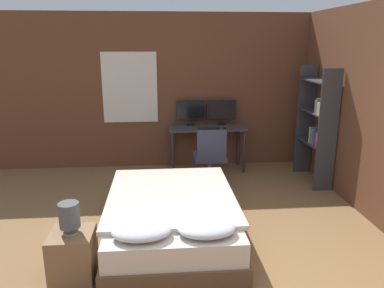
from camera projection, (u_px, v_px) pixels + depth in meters
wall_back at (198, 92)px, 6.66m from camera, size 12.00×0.08×2.70m
bed at (172, 218)px, 4.26m from camera, size 1.44×2.06×0.59m
nightstand at (73, 256)px, 3.55m from camera, size 0.41×0.42×0.48m
bedside_lamp at (69, 216)px, 3.44m from camera, size 0.19×0.19×0.30m
desk at (207, 133)px, 6.52m from camera, size 1.33×0.55×0.78m
monitor_left at (191, 111)px, 6.57m from camera, size 0.52×0.16×0.44m
monitor_right at (222, 111)px, 6.61m from camera, size 0.52×0.16×0.44m
keyboard at (209, 129)px, 6.32m from camera, size 0.37×0.13×0.02m
computer_mouse at (225, 128)px, 6.35m from camera, size 0.07×0.05×0.04m
office_chair at (210, 161)px, 5.88m from camera, size 0.52×0.52×0.94m
bookshelf at (319, 123)px, 5.81m from camera, size 0.30×0.88×1.85m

